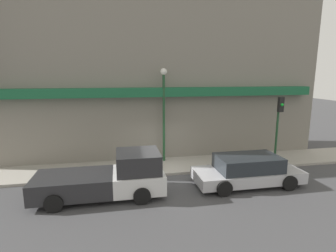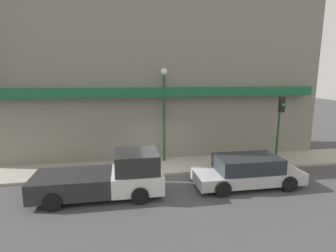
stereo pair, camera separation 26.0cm
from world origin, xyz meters
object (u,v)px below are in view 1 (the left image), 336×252
pickup_truck (109,178)px  parked_car (247,170)px  street_lamp (164,104)px  traffic_light (279,118)px  fire_hydrant (128,166)px

pickup_truck → parked_car: size_ratio=1.07×
pickup_truck → street_lamp: (2.92, 3.68, 2.60)m
pickup_truck → traffic_light: size_ratio=1.42×
fire_hydrant → traffic_light: bearing=0.4°
pickup_truck → parked_car: bearing=-1.9°
street_lamp → traffic_light: bearing=-13.0°
fire_hydrant → traffic_light: size_ratio=0.18×
street_lamp → parked_car: bearing=-48.9°
fire_hydrant → traffic_light: traffic_light is taller
pickup_truck → street_lamp: street_lamp is taller
fire_hydrant → street_lamp: street_lamp is taller
parked_car → traffic_light: size_ratio=1.33×
traffic_light → parked_car: bearing=-142.1°
street_lamp → traffic_light: street_lamp is taller
pickup_truck → fire_hydrant: pickup_truck is taller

